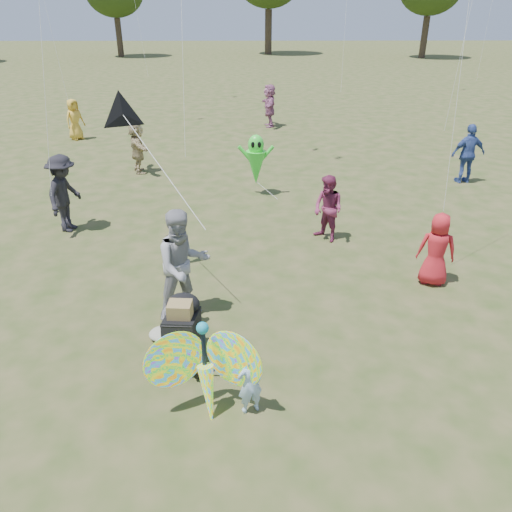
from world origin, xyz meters
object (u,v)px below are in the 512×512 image
at_px(crowd_d, 137,147).
at_px(alien_kite, 256,162).
at_px(crowd_c, 468,154).
at_px(adult_man, 183,265).
at_px(jogging_stroller, 182,327).
at_px(crowd_e, 328,209).
at_px(child_girl, 250,383).
at_px(crowd_a, 437,249).
at_px(crowd_j, 269,106).
at_px(crowd_g, 75,119).
at_px(crowd_b, 64,194).
at_px(butterfly_kite, 206,371).

relative_size(crowd_d, alien_kite, 0.95).
bearing_deg(crowd_c, adult_man, 35.08).
bearing_deg(jogging_stroller, alien_kite, 84.73).
bearing_deg(crowd_d, jogging_stroller, 174.97).
relative_size(crowd_d, crowd_e, 1.08).
height_order(adult_man, jogging_stroller, adult_man).
height_order(child_girl, crowd_a, crowd_a).
bearing_deg(child_girl, crowd_c, -145.92).
bearing_deg(crowd_j, child_girl, -6.89).
height_order(crowd_c, crowd_g, crowd_c).
height_order(crowd_b, crowd_g, crowd_b).
height_order(crowd_g, crowd_j, crowd_j).
relative_size(crowd_b, crowd_j, 1.01).
bearing_deg(crowd_e, adult_man, -81.43).
height_order(crowd_b, crowd_e, crowd_b).
xyz_separation_m(child_girl, crowd_j, (0.95, 17.83, 0.45)).
xyz_separation_m(crowd_d, butterfly_kite, (3.01, -10.86, -0.17)).
bearing_deg(adult_man, child_girl, -92.11).
height_order(crowd_c, crowd_j, crowd_j).
bearing_deg(child_girl, crowd_a, -157.73).
xyz_separation_m(crowd_d, jogging_stroller, (2.58, -9.80, -0.22)).
bearing_deg(jogging_stroller, crowd_j, 87.20).
xyz_separation_m(crowd_b, butterfly_kite, (3.79, -6.14, -0.27)).
distance_m(crowd_e, alien_kite, 3.54).
relative_size(crowd_c, crowd_j, 0.97).
height_order(child_girl, crowd_j, crowd_j).
bearing_deg(alien_kite, crowd_d, 149.35).
bearing_deg(crowd_c, crowd_j, -63.24).
xyz_separation_m(crowd_a, crowd_d, (-7.18, 7.45, 0.10)).
distance_m(child_girl, crowd_g, 16.99).
xyz_separation_m(crowd_j, butterfly_kite, (-1.53, -17.81, -0.25)).
height_order(crowd_a, crowd_j, crowd_j).
bearing_deg(crowd_e, child_girl, -56.69).
relative_size(crowd_a, crowd_d, 0.88).
bearing_deg(crowd_b, crowd_e, -86.09).
xyz_separation_m(child_girl, adult_man, (-1.11, 2.36, 0.52)).
relative_size(crowd_e, alien_kite, 0.88).
relative_size(child_girl, crowd_c, 0.52).
bearing_deg(child_girl, crowd_e, -129.59).
height_order(crowd_c, crowd_e, crowd_c).
xyz_separation_m(jogging_stroller, alien_kite, (1.21, 7.55, 0.36)).
height_order(crowd_c, crowd_d, crowd_c).
bearing_deg(crowd_d, child_girl, 178.44).
bearing_deg(crowd_c, butterfly_kite, 44.95).
distance_m(crowd_a, crowd_j, 14.64).
xyz_separation_m(crowd_a, jogging_stroller, (-4.60, -2.34, -0.11)).
relative_size(adult_man, alien_kite, 1.14).
height_order(crowd_a, jogging_stroller, crowd_a).
bearing_deg(crowd_c, crowd_a, 55.67).
bearing_deg(adult_man, alien_kite, 50.68).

